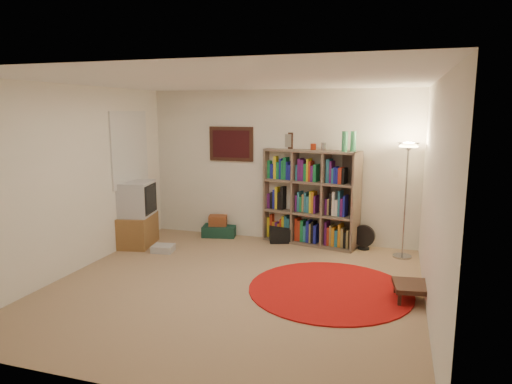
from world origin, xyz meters
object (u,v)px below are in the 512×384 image
(floor_lamp, at_px, (408,162))
(floor_fan, at_px, (364,237))
(side_table, at_px, (414,287))
(tv_stand, at_px, (136,215))
(bookshelf, at_px, (310,199))
(suitcase, at_px, (219,231))

(floor_lamp, xyz_separation_m, floor_fan, (-0.58, 0.22, -1.23))
(side_table, bearing_deg, tv_stand, 166.65)
(bookshelf, xyz_separation_m, floor_lamp, (1.47, -0.33, 0.68))
(bookshelf, distance_m, suitcase, 1.70)
(bookshelf, xyz_separation_m, floor_fan, (0.89, -0.11, -0.55))
(suitcase, relative_size, side_table, 1.25)
(floor_fan, bearing_deg, bookshelf, -177.54)
(floor_fan, bearing_deg, side_table, -60.01)
(bookshelf, relative_size, suitcase, 2.94)
(floor_fan, bearing_deg, tv_stand, -157.12)
(suitcase, bearing_deg, floor_lamp, -16.72)
(tv_stand, relative_size, suitcase, 1.66)
(side_table, bearing_deg, floor_lamp, 94.08)
(floor_lamp, distance_m, tv_stand, 4.26)
(suitcase, bearing_deg, bookshelf, -9.62)
(floor_fan, bearing_deg, floor_lamp, -11.57)
(suitcase, bearing_deg, floor_fan, -12.79)
(floor_fan, xyz_separation_m, side_table, (0.70, -1.85, -0.03))
(tv_stand, distance_m, suitcase, 1.46)
(floor_lamp, bearing_deg, suitcase, 174.79)
(bookshelf, height_order, side_table, bookshelf)
(floor_fan, distance_m, tv_stand, 3.64)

